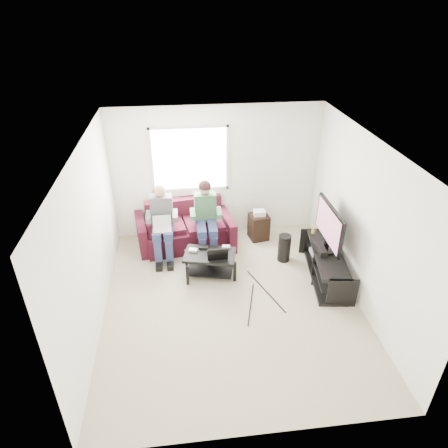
{
  "coord_description": "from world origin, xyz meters",
  "views": [
    {
      "loc": [
        -0.7,
        -4.87,
        4.31
      ],
      "look_at": [
        -0.05,
        0.6,
        1.1
      ],
      "focal_mm": 32.0,
      "sensor_mm": 36.0,
      "label": 1
    }
  ],
  "objects_px": {
    "tv_stand": "(326,266)",
    "end_table": "(259,226)",
    "coffee_table": "(210,259)",
    "subwoofer": "(284,248)",
    "tv": "(329,226)",
    "sofa": "(185,230)"
  },
  "relations": [
    {
      "from": "tv_stand",
      "to": "end_table",
      "type": "xyz_separation_m",
      "value": [
        -0.9,
        1.4,
        0.05
      ]
    },
    {
      "from": "coffee_table",
      "to": "tv_stand",
      "type": "relative_size",
      "value": 0.6
    },
    {
      "from": "coffee_table",
      "to": "end_table",
      "type": "distance_m",
      "value": 1.53
    },
    {
      "from": "coffee_table",
      "to": "tv_stand",
      "type": "bearing_deg",
      "value": -8.98
    },
    {
      "from": "tv_stand",
      "to": "end_table",
      "type": "height_order",
      "value": "end_table"
    },
    {
      "from": "coffee_table",
      "to": "subwoofer",
      "type": "xyz_separation_m",
      "value": [
        1.39,
        0.28,
        -0.06
      ]
    },
    {
      "from": "tv",
      "to": "end_table",
      "type": "height_order",
      "value": "tv"
    },
    {
      "from": "sofa",
      "to": "tv_stand",
      "type": "distance_m",
      "value": 2.74
    },
    {
      "from": "coffee_table",
      "to": "end_table",
      "type": "relative_size",
      "value": 1.54
    },
    {
      "from": "sofa",
      "to": "coffee_table",
      "type": "relative_size",
      "value": 2.01
    },
    {
      "from": "coffee_table",
      "to": "tv_stand",
      "type": "xyz_separation_m",
      "value": [
        1.97,
        -0.31,
        -0.09
      ]
    },
    {
      "from": "sofa",
      "to": "tv_stand",
      "type": "height_order",
      "value": "sofa"
    },
    {
      "from": "tv",
      "to": "coffee_table",
      "type": "bearing_deg",
      "value": 173.86
    },
    {
      "from": "sofa",
      "to": "tv_stand",
      "type": "xyz_separation_m",
      "value": [
        2.37,
        -1.37,
        -0.08
      ]
    },
    {
      "from": "sofa",
      "to": "tv",
      "type": "distance_m",
      "value": 2.77
    },
    {
      "from": "sofa",
      "to": "subwoofer",
      "type": "distance_m",
      "value": 1.95
    },
    {
      "from": "tv_stand",
      "to": "subwoofer",
      "type": "relative_size",
      "value": 3.11
    },
    {
      "from": "coffee_table",
      "to": "tv",
      "type": "relative_size",
      "value": 0.88
    },
    {
      "from": "tv",
      "to": "subwoofer",
      "type": "bearing_deg",
      "value": 139.84
    },
    {
      "from": "sofa",
      "to": "coffee_table",
      "type": "height_order",
      "value": "sofa"
    },
    {
      "from": "sofa",
      "to": "end_table",
      "type": "relative_size",
      "value": 3.1
    },
    {
      "from": "coffee_table",
      "to": "subwoofer",
      "type": "distance_m",
      "value": 1.42
    }
  ]
}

